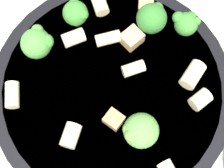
# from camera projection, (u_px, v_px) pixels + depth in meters

# --- Properties ---
(ground_plane) EXTENTS (2.00, 2.00, 0.00)m
(ground_plane) POSITION_uv_depth(u_px,v_px,m) (112.00, 95.00, 0.43)
(ground_plane) COLOR beige
(pasta_bowl) EXTENTS (0.27, 0.27, 0.03)m
(pasta_bowl) POSITION_uv_depth(u_px,v_px,m) (112.00, 90.00, 0.42)
(pasta_bowl) COLOR black
(pasta_bowl) RESTS_ON ground_plane
(broccoli_floret_0) EXTENTS (0.04, 0.03, 0.04)m
(broccoli_floret_0) POSITION_uv_depth(u_px,v_px,m) (154.00, 18.00, 0.41)
(broccoli_floret_0) COLOR #84AD60
(broccoli_floret_0) RESTS_ON pasta_bowl
(broccoli_floret_1) EXTENTS (0.03, 0.03, 0.04)m
(broccoli_floret_1) POSITION_uv_depth(u_px,v_px,m) (38.00, 42.00, 0.40)
(broccoli_floret_1) COLOR #93B766
(broccoli_floret_1) RESTS_ON pasta_bowl
(broccoli_floret_2) EXTENTS (0.03, 0.03, 0.04)m
(broccoli_floret_2) POSITION_uv_depth(u_px,v_px,m) (76.00, 13.00, 0.41)
(broccoli_floret_2) COLOR #84AD60
(broccoli_floret_2) RESTS_ON pasta_bowl
(broccoli_floret_3) EXTENTS (0.04, 0.04, 0.04)m
(broccoli_floret_3) POSITION_uv_depth(u_px,v_px,m) (140.00, 131.00, 0.37)
(broccoli_floret_3) COLOR #93B766
(broccoli_floret_3) RESTS_ON pasta_bowl
(broccoli_floret_4) EXTENTS (0.03, 0.03, 0.03)m
(broccoli_floret_4) POSITION_uv_depth(u_px,v_px,m) (186.00, 23.00, 0.41)
(broccoli_floret_4) COLOR #84AD60
(broccoli_floret_4) RESTS_ON pasta_bowl
(rigatoni_0) EXTENTS (0.03, 0.02, 0.02)m
(rigatoni_0) POSITION_uv_depth(u_px,v_px,m) (193.00, 75.00, 0.40)
(rigatoni_0) COLOR beige
(rigatoni_0) RESTS_ON pasta_bowl
(rigatoni_1) EXTENTS (0.03, 0.03, 0.02)m
(rigatoni_1) POSITION_uv_depth(u_px,v_px,m) (100.00, 4.00, 0.43)
(rigatoni_1) COLOR beige
(rigatoni_1) RESTS_ON pasta_bowl
(rigatoni_2) EXTENTS (0.03, 0.03, 0.02)m
(rigatoni_2) POSITION_uv_depth(u_px,v_px,m) (74.00, 38.00, 0.42)
(rigatoni_2) COLOR beige
(rigatoni_2) RESTS_ON pasta_bowl
(rigatoni_3) EXTENTS (0.03, 0.02, 0.02)m
(rigatoni_3) POSITION_uv_depth(u_px,v_px,m) (71.00, 136.00, 0.38)
(rigatoni_3) COLOR beige
(rigatoni_3) RESTS_ON pasta_bowl
(rigatoni_4) EXTENTS (0.03, 0.03, 0.01)m
(rigatoni_4) POSITION_uv_depth(u_px,v_px,m) (133.00, 69.00, 0.41)
(rigatoni_4) COLOR beige
(rigatoni_4) RESTS_ON pasta_bowl
(rigatoni_5) EXTENTS (0.03, 0.03, 0.01)m
(rigatoni_5) POSITION_uv_depth(u_px,v_px,m) (108.00, 38.00, 0.42)
(rigatoni_5) COLOR beige
(rigatoni_5) RESTS_ON pasta_bowl
(rigatoni_6) EXTENTS (0.03, 0.02, 0.02)m
(rigatoni_6) POSITION_uv_depth(u_px,v_px,m) (200.00, 100.00, 0.39)
(rigatoni_6) COLOR beige
(rigatoni_6) RESTS_ON pasta_bowl
(rigatoni_7) EXTENTS (0.03, 0.03, 0.02)m
(rigatoni_7) POSITION_uv_depth(u_px,v_px,m) (12.00, 95.00, 0.40)
(rigatoni_7) COLOR beige
(rigatoni_7) RESTS_ON pasta_bowl
(chicken_chunk_0) EXTENTS (0.03, 0.03, 0.02)m
(chicken_chunk_0) POSITION_uv_depth(u_px,v_px,m) (132.00, 38.00, 0.42)
(chicken_chunk_0) COLOR tan
(chicken_chunk_0) RESTS_ON pasta_bowl
(chicken_chunk_1) EXTENTS (0.02, 0.02, 0.01)m
(chicken_chunk_1) POSITION_uv_depth(u_px,v_px,m) (146.00, 6.00, 0.43)
(chicken_chunk_1) COLOR tan
(chicken_chunk_1) RESTS_ON pasta_bowl
(chicken_chunk_2) EXTENTS (0.02, 0.02, 0.01)m
(chicken_chunk_2) POSITION_uv_depth(u_px,v_px,m) (114.00, 119.00, 0.39)
(chicken_chunk_2) COLOR #A87A4C
(chicken_chunk_2) RESTS_ON pasta_bowl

